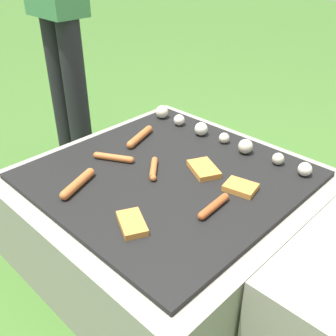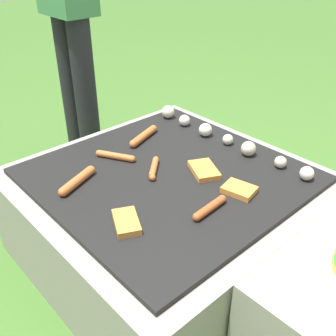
# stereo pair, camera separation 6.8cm
# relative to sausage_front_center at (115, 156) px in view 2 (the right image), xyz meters

# --- Properties ---
(ground_plane) EXTENTS (14.00, 14.00, 0.00)m
(ground_plane) POSITION_rel_sausage_front_center_xyz_m (0.21, 0.08, -0.40)
(ground_plane) COLOR #3D6628
(grill) EXTENTS (0.96, 0.96, 0.38)m
(grill) POSITION_rel_sausage_front_center_xyz_m (0.21, 0.08, -0.21)
(grill) COLOR gray
(grill) RESTS_ON ground_plane
(sausage_mid_left) EXTENTS (0.08, 0.18, 0.03)m
(sausage_mid_left) POSITION_rel_sausage_front_center_xyz_m (-0.05, 0.18, 0.00)
(sausage_mid_left) COLOR #B7602D
(sausage_mid_left) RESTS_ON grill
(sausage_front_center) EXTENTS (0.15, 0.09, 0.02)m
(sausage_front_center) POSITION_rel_sausage_front_center_xyz_m (0.00, 0.00, 0.00)
(sausage_front_center) COLOR #B7602D
(sausage_front_center) RESTS_ON grill
(sausage_mid_right) EXTENTS (0.09, 0.17, 0.03)m
(sausage_mid_right) POSITION_rel_sausage_front_center_xyz_m (0.06, -0.20, 0.00)
(sausage_mid_right) COLOR #B7602D
(sausage_mid_right) RESTS_ON grill
(sausage_back_right) EXTENTS (0.10, 0.11, 0.02)m
(sausage_back_right) POSITION_rel_sausage_front_center_xyz_m (0.16, 0.05, -0.00)
(sausage_back_right) COLOR #B7602D
(sausage_back_right) RESTS_ON grill
(sausage_front_right) EXTENTS (0.04, 0.15, 0.03)m
(sausage_front_right) POSITION_rel_sausage_front_center_xyz_m (0.46, 0.02, 0.00)
(sausage_front_right) COLOR #A34C23
(sausage_front_right) RESTS_ON grill
(bread_slice_left) EXTENTS (0.12, 0.10, 0.02)m
(bread_slice_left) POSITION_rel_sausage_front_center_xyz_m (0.45, 0.17, -0.00)
(bread_slice_left) COLOR #D18438
(bread_slice_left) RESTS_ON grill
(bread_slice_center) EXTENTS (0.14, 0.11, 0.02)m
(bread_slice_center) POSITION_rel_sausage_front_center_xyz_m (0.34, -0.20, -0.00)
(bread_slice_center) COLOR #D18438
(bread_slice_center) RESTS_ON grill
(bread_slice_right) EXTENTS (0.15, 0.13, 0.02)m
(bread_slice_right) POSITION_rel_sausage_front_center_xyz_m (0.29, 0.17, -0.00)
(bread_slice_right) COLOR #D18438
(bread_slice_right) RESTS_ON grill
(mushroom_row) EXTENTS (0.76, 0.07, 0.06)m
(mushroom_row) POSITION_rel_sausage_front_center_xyz_m (0.17, 0.40, 0.01)
(mushroom_row) COLOR beige
(mushroom_row) RESTS_ON grill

